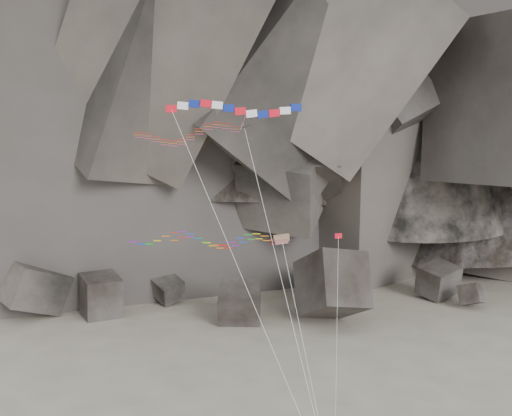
{
  "coord_description": "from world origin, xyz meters",
  "views": [
    {
      "loc": [
        -0.66,
        -46.98,
        23.61
      ],
      "look_at": [
        1.62,
        6.0,
        17.14
      ],
      "focal_mm": 45.0,
      "sensor_mm": 36.0,
      "label": 1
    }
  ],
  "objects_px": {
    "delta_kite": "(183,133)",
    "parafoil_kite": "(200,239)",
    "pennant_kite": "(337,273)",
    "banner_kite": "(234,110)"
  },
  "relations": [
    {
      "from": "delta_kite",
      "to": "banner_kite",
      "type": "relative_size",
      "value": 0.97
    },
    {
      "from": "pennant_kite",
      "to": "parafoil_kite",
      "type": "bearing_deg",
      "value": 145.77
    },
    {
      "from": "pennant_kite",
      "to": "banner_kite",
      "type": "bearing_deg",
      "value": 149.3
    },
    {
      "from": "banner_kite",
      "to": "pennant_kite",
      "type": "distance_m",
      "value": 13.86
    },
    {
      "from": "delta_kite",
      "to": "parafoil_kite",
      "type": "height_order",
      "value": "delta_kite"
    },
    {
      "from": "pennant_kite",
      "to": "delta_kite",
      "type": "bearing_deg",
      "value": 143.52
    },
    {
      "from": "banner_kite",
      "to": "delta_kite",
      "type": "bearing_deg",
      "value": 146.97
    },
    {
      "from": "banner_kite",
      "to": "pennant_kite",
      "type": "relative_size",
      "value": 1.68
    },
    {
      "from": "parafoil_kite",
      "to": "pennant_kite",
      "type": "bearing_deg",
      "value": -21.39
    },
    {
      "from": "delta_kite",
      "to": "pennant_kite",
      "type": "relative_size",
      "value": 1.64
    }
  ]
}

